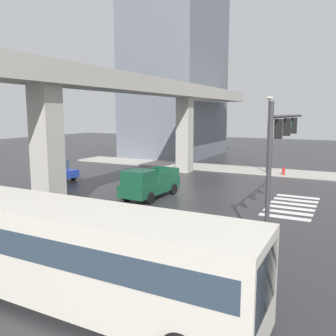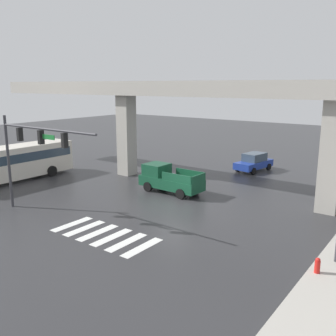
% 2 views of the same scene
% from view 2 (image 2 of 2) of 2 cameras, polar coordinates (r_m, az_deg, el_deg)
% --- Properties ---
extents(ground_plane, '(120.00, 120.00, 0.00)m').
position_cam_2_polar(ground_plane, '(25.89, 0.59, -5.79)').
color(ground_plane, '#2D2D30').
extents(crosswalk_stripes, '(6.05, 2.80, 0.01)m').
position_cam_2_polar(crosswalk_stripes, '(21.41, -9.61, -9.98)').
color(crosswalk_stripes, silver).
rests_on(crosswalk_stripes, ground).
extents(elevated_overpass, '(50.06, 2.47, 8.44)m').
position_cam_2_polar(elevated_overpass, '(28.88, 6.71, 10.66)').
color(elevated_overpass, '#ADA89E').
rests_on(elevated_overpass, ground).
extents(pickup_truck, '(5.16, 2.21, 2.08)m').
position_cam_2_polar(pickup_truck, '(29.01, 0.03, -1.74)').
color(pickup_truck, '#14472D').
rests_on(pickup_truck, ground).
extents(city_bus, '(2.80, 10.80, 2.99)m').
position_cam_2_polar(city_bus, '(34.84, -22.53, 0.96)').
color(city_bus, beige).
rests_on(city_bus, ground).
extents(sedan_blue, '(2.46, 4.52, 1.72)m').
position_cam_2_polar(sedan_blue, '(37.09, 12.90, 0.89)').
color(sedan_blue, '#1E3899').
rests_on(sedan_blue, ground).
extents(traffic_signal_mast, '(8.69, 0.32, 6.20)m').
position_cam_2_polar(traffic_signal_mast, '(24.68, -20.15, 3.42)').
color(traffic_signal_mast, '#38383D').
rests_on(traffic_signal_mast, ground).
extents(fire_hydrant, '(0.24, 0.24, 0.85)m').
position_cam_2_polar(fire_hydrant, '(18.02, 21.71, -13.75)').
color(fire_hydrant, red).
rests_on(fire_hydrant, ground).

